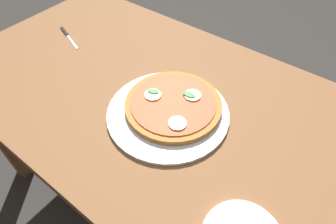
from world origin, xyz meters
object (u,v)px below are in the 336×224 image
(serving_tray, at_px, (168,113))
(knife, at_px, (67,35))
(dining_table, at_px, (165,118))
(pizza, at_px, (173,104))

(serving_tray, relative_size, knife, 2.16)
(dining_table, distance_m, pizza, 0.13)
(dining_table, bearing_deg, serving_tray, 137.26)
(pizza, relative_size, knife, 1.72)
(pizza, bearing_deg, knife, -6.70)
(dining_table, bearing_deg, pizza, 157.72)
(dining_table, xyz_separation_m, knife, (0.54, -0.05, 0.10))
(dining_table, height_order, serving_tray, serving_tray)
(dining_table, height_order, pizza, pizza)
(serving_tray, bearing_deg, knife, -9.13)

